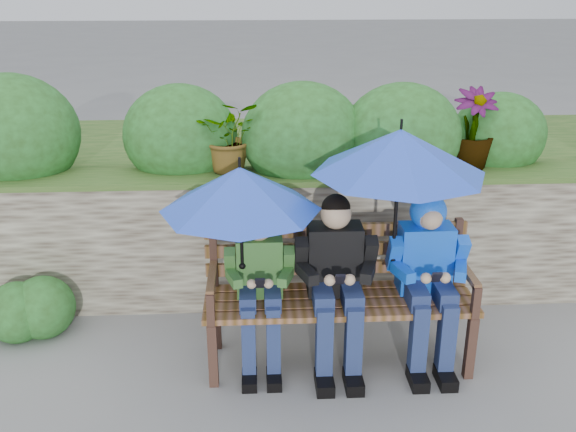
{
  "coord_description": "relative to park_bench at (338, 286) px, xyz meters",
  "views": [
    {
      "loc": [
        -0.21,
        -3.75,
        2.44
      ],
      "look_at": [
        0.0,
        0.1,
        0.95
      ],
      "focal_mm": 40.0,
      "sensor_mm": 36.0,
      "label": 1
    }
  ],
  "objects": [
    {
      "name": "umbrella_left",
      "position": [
        -0.62,
        -0.06,
        0.7
      ],
      "size": [
        0.98,
        0.98,
        0.72
      ],
      "color": "blue",
      "rests_on": "ground"
    },
    {
      "name": "ground",
      "position": [
        -0.32,
        0.06,
        -0.52
      ],
      "size": [
        60.0,
        60.0,
        0.0
      ],
      "primitive_type": "plane",
      "color": "gray",
      "rests_on": "ground"
    },
    {
      "name": "umbrella_right",
      "position": [
        0.33,
        -0.05,
        0.91
      ],
      "size": [
        1.06,
        1.06,
        0.92
      ],
      "color": "blue",
      "rests_on": "ground"
    },
    {
      "name": "boy_middle",
      "position": [
        -0.03,
        -0.08,
        0.12
      ],
      "size": [
        0.51,
        0.6,
        1.15
      ],
      "color": "black",
      "rests_on": "ground"
    },
    {
      "name": "boy_left",
      "position": [
        -0.51,
        -0.07,
        0.08
      ],
      "size": [
        0.44,
        0.51,
        1.04
      ],
      "color": "#215B1D",
      "rests_on": "ground"
    },
    {
      "name": "boy_right",
      "position": [
        0.56,
        -0.07,
        0.16
      ],
      "size": [
        0.5,
        0.61,
        1.13
      ],
      "color": "blue",
      "rests_on": "ground"
    },
    {
      "name": "garden_backdrop",
      "position": [
        -0.36,
        1.65,
        0.14
      ],
      "size": [
        8.0,
        2.87,
        1.88
      ],
      "color": "brown",
      "rests_on": "ground"
    },
    {
      "name": "park_bench",
      "position": [
        0.0,
        0.0,
        0.0
      ],
      "size": [
        1.73,
        0.51,
        0.91
      ],
      "color": "#3E271E",
      "rests_on": "ground"
    }
  ]
}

